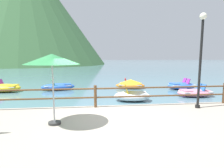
{
  "coord_description": "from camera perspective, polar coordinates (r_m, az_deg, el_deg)",
  "views": [
    {
      "loc": [
        -0.28,
        -6.57,
        2.56
      ],
      "look_at": [
        1.14,
        5.0,
        0.9
      ],
      "focal_mm": 31.06,
      "sensor_mm": 36.0,
      "label": 1
    }
  ],
  "objects": [
    {
      "name": "dock_railing",
      "position": [
        8.27,
        -4.93,
        -2.89
      ],
      "size": [
        23.92,
        0.12,
        0.95
      ],
      "color": "brown",
      "rests_on": "promenade_dock"
    },
    {
      "name": "pedal_boat_2",
      "position": [
        15.46,
        -15.54,
        -0.71
      ],
      "size": [
        2.67,
        1.52,
        0.85
      ],
      "color": "blue",
      "rests_on": "ground"
    },
    {
      "name": "ground_plane",
      "position": [
        46.64,
        -6.65,
        4.89
      ],
      "size": [
        200.0,
        200.0,
        0.0
      ],
      "primitive_type": "plane",
      "color": "slate"
    },
    {
      "name": "cliff_headland",
      "position": [
        73.36,
        -22.58,
        18.84
      ],
      "size": [
        51.36,
        51.36,
        36.21
      ],
      "color": "#386038",
      "rests_on": "ground"
    },
    {
      "name": "pedal_boat_4",
      "position": [
        16.09,
        -29.02,
        -0.95
      ],
      "size": [
        2.39,
        1.46,
        0.91
      ],
      "color": "yellow",
      "rests_on": "ground"
    },
    {
      "name": "lamp_post",
      "position": [
        8.79,
        24.72,
        8.64
      ],
      "size": [
        0.28,
        0.28,
        3.89
      ],
      "color": "black",
      "rests_on": "promenade_dock"
    },
    {
      "name": "pedal_boat_6",
      "position": [
        15.74,
        5.43,
        -0.39
      ],
      "size": [
        2.53,
        1.62,
        0.81
      ],
      "color": "orange",
      "rests_on": "ground"
    },
    {
      "name": "pedal_boat_0",
      "position": [
        13.61,
        23.3,
        -2.3
      ],
      "size": [
        2.4,
        1.23,
        0.83
      ],
      "color": "pink",
      "rests_on": "ground"
    },
    {
      "name": "pedal_boat_3",
      "position": [
        16.26,
        19.81,
        -0.45
      ],
      "size": [
        2.31,
        1.37,
        0.86
      ],
      "color": "blue",
      "rests_on": "ground"
    },
    {
      "name": "beach_umbrella",
      "position": [
        6.27,
        -17.27,
        6.72
      ],
      "size": [
        1.7,
        1.7,
        2.24
      ],
      "color": "#B2B2B7",
      "rests_on": "promenade_dock"
    },
    {
      "name": "promenade_dock",
      "position": [
        4.97,
        -3.13,
        -20.21
      ],
      "size": [
        28.0,
        8.0,
        0.4
      ],
      "primitive_type": "cube",
      "color": "#A39989",
      "rests_on": "ground"
    },
    {
      "name": "pedal_boat_1",
      "position": [
        11.3,
        5.96,
        -2.76
      ],
      "size": [
        2.28,
        1.63,
        1.26
      ],
      "color": "white",
      "rests_on": "ground"
    }
  ]
}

